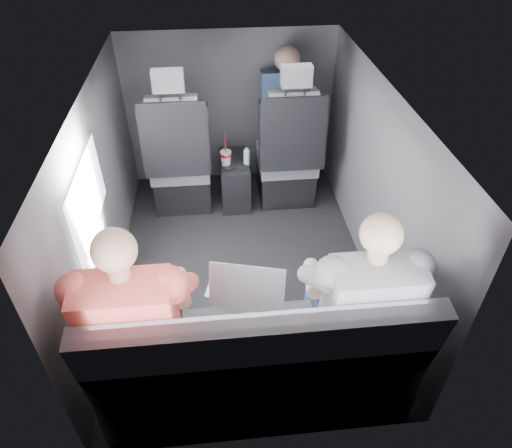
{
  "coord_description": "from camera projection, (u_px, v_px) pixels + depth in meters",
  "views": [
    {
      "loc": [
        -0.16,
        -2.47,
        2.37
      ],
      "look_at": [
        0.09,
        -0.05,
        0.44
      ],
      "focal_mm": 32.0,
      "sensor_mm": 36.0,
      "label": 1
    }
  ],
  "objects": [
    {
      "name": "front_seat_left",
      "position": [
        180.0,
        166.0,
        3.78
      ],
      "size": [
        0.52,
        0.58,
        1.26
      ],
      "color": "black",
      "rests_on": "floor"
    },
    {
      "name": "center_console",
      "position": [
        235.0,
        180.0,
        3.97
      ],
      "size": [
        0.24,
        0.48,
        0.41
      ],
      "color": "black",
      "rests_on": "floor"
    },
    {
      "name": "ceiling",
      "position": [
        239.0,
        94.0,
        2.57
      ],
      "size": [
        2.6,
        2.6,
        0.0
      ],
      "primitive_type": "plane",
      "rotation": [
        3.14,
        0.0,
        0.0
      ],
      "color": "#B2B2AD",
      "rests_on": "panel_back"
    },
    {
      "name": "panel_back",
      "position": [
        264.0,
        361.0,
        1.98
      ],
      "size": [
        1.8,
        0.02,
        1.35
      ],
      "primitive_type": "cube",
      "color": "#56565B",
      "rests_on": "floor"
    },
    {
      "name": "seatbelt",
      "position": [
        293.0,
        126.0,
        3.47
      ],
      "size": [
        0.35,
        0.11,
        0.59
      ],
      "primitive_type": "cube",
      "rotation": [
        -0.14,
        0.49,
        0.0
      ],
      "color": "black",
      "rests_on": "front_seat_right"
    },
    {
      "name": "side_window",
      "position": [
        88.0,
        198.0,
        2.55
      ],
      "size": [
        0.02,
        0.75,
        0.42
      ],
      "primitive_type": "cube",
      "color": "white",
      "rests_on": "panel_left"
    },
    {
      "name": "laptop_white",
      "position": [
        147.0,
        293.0,
        2.34
      ],
      "size": [
        0.32,
        0.3,
        0.24
      ],
      "color": "silver",
      "rests_on": "passenger_rear_left"
    },
    {
      "name": "rear_bench",
      "position": [
        258.0,
        364.0,
        2.39
      ],
      "size": [
        1.6,
        0.57,
        0.92
      ],
      "color": "#5E5D62",
      "rests_on": "floor"
    },
    {
      "name": "laptop_silver",
      "position": [
        245.0,
        285.0,
        2.38
      ],
      "size": [
        0.43,
        0.42,
        0.27
      ],
      "color": "silver",
      "rests_on": "rear_bench"
    },
    {
      "name": "passenger_front_right",
      "position": [
        285.0,
        108.0,
        3.83
      ],
      "size": [
        0.41,
        0.41,
        0.84
      ],
      "color": "navy",
      "rests_on": "front_seat_right"
    },
    {
      "name": "soda_cup",
      "position": [
        226.0,
        158.0,
        3.74
      ],
      "size": [
        0.09,
        0.09,
        0.28
      ],
      "color": "white",
      "rests_on": "center_console"
    },
    {
      "name": "floor",
      "position": [
        243.0,
        267.0,
        3.41
      ],
      "size": [
        2.6,
        2.6,
        0.0
      ],
      "primitive_type": "plane",
      "color": "black",
      "rests_on": "ground"
    },
    {
      "name": "water_bottle",
      "position": [
        247.0,
        157.0,
        3.75
      ],
      "size": [
        0.05,
        0.05,
        0.15
      ],
      "color": "#A5CDE0",
      "rests_on": "center_console"
    },
    {
      "name": "passenger_rear_left",
      "position": [
        138.0,
        317.0,
        2.21
      ],
      "size": [
        0.53,
        0.64,
        1.26
      ],
      "color": "#2E2E32",
      "rests_on": "rear_bench"
    },
    {
      "name": "laptop_black",
      "position": [
        356.0,
        273.0,
        2.46
      ],
      "size": [
        0.34,
        0.32,
        0.23
      ],
      "color": "black",
      "rests_on": "passenger_rear_right"
    },
    {
      "name": "panel_left",
      "position": [
        102.0,
        200.0,
        2.92
      ],
      "size": [
        0.02,
        2.6,
        1.35
      ],
      "primitive_type": "cube",
      "color": "#56565B",
      "rests_on": "floor"
    },
    {
      "name": "panel_right",
      "position": [
        375.0,
        185.0,
        3.06
      ],
      "size": [
        0.02,
        2.6,
        1.35
      ],
      "primitive_type": "cube",
      "color": "#56565B",
      "rests_on": "floor"
    },
    {
      "name": "front_seat_right",
      "position": [
        288.0,
        160.0,
        3.85
      ],
      "size": [
        0.52,
        0.58,
        1.26
      ],
      "color": "black",
      "rests_on": "floor"
    },
    {
      "name": "passenger_rear_right",
      "position": [
        357.0,
        300.0,
        2.3
      ],
      "size": [
        0.52,
        0.64,
        1.25
      ],
      "color": "navy",
      "rests_on": "rear_bench"
    },
    {
      "name": "panel_front",
      "position": [
        230.0,
        109.0,
        4.0
      ],
      "size": [
        1.8,
        0.02,
        1.35
      ],
      "primitive_type": "cube",
      "color": "#56565B",
      "rests_on": "floor"
    }
  ]
}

